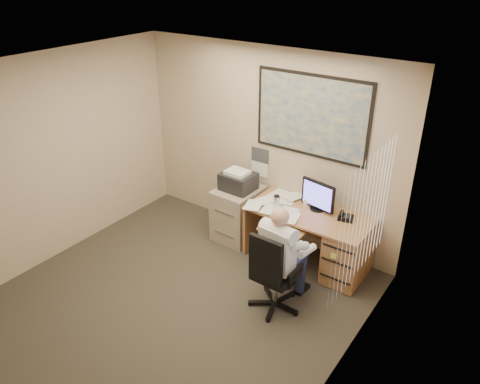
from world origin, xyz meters
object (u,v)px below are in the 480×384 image
Objects in this scene: desk at (331,240)px; person at (278,259)px; office_chair at (273,287)px; filing_cabinet at (238,209)px.

desk is 1.23× the size of person.
office_chair is at bearing -100.99° from desk.
desk is 1.04m from person.
filing_cabinet is 0.82× the size of person.
filing_cabinet is 1.58m from person.
desk is 1.50× the size of filing_cabinet.
desk is at bearing 80.50° from office_chair.
person reaches higher than desk.
person is (-0.21, -0.99, 0.20)m from desk.
desk reaches higher than filing_cabinet.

